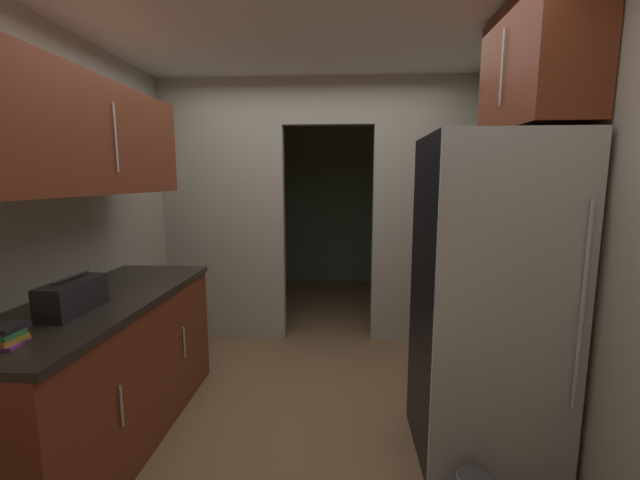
% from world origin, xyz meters
% --- Properties ---
extents(ground, '(20.00, 20.00, 0.00)m').
position_xyz_m(ground, '(0.00, 0.00, 0.00)').
color(ground, brown).
extents(kitchen_overhead_slab, '(3.42, 7.01, 0.06)m').
position_xyz_m(kitchen_overhead_slab, '(0.00, 0.45, 2.61)').
color(kitchen_overhead_slab, silver).
extents(kitchen_partition, '(3.02, 0.12, 2.58)m').
position_xyz_m(kitchen_partition, '(-0.04, 1.51, 1.36)').
color(kitchen_partition, '#ADA899').
rests_on(kitchen_partition, ground).
extents(adjoining_room_shell, '(3.02, 2.46, 2.58)m').
position_xyz_m(adjoining_room_shell, '(0.00, 3.18, 1.29)').
color(adjoining_room_shell, slate).
rests_on(adjoining_room_shell, ground).
extents(kitchen_flank_right, '(0.10, 4.01, 2.58)m').
position_xyz_m(kitchen_flank_right, '(1.56, -0.50, 1.29)').
color(kitchen_flank_right, '#ADA899').
rests_on(kitchen_flank_right, ground).
extents(refrigerator, '(0.74, 0.73, 1.86)m').
position_xyz_m(refrigerator, '(1.11, -0.21, 0.93)').
color(refrigerator, black).
rests_on(refrigerator, ground).
extents(lower_cabinet_run, '(0.69, 1.83, 0.92)m').
position_xyz_m(lower_cabinet_run, '(-1.16, -0.24, 0.46)').
color(lower_cabinet_run, maroon).
rests_on(lower_cabinet_run, ground).
extents(upper_cabinet_counterside, '(0.36, 1.65, 0.63)m').
position_xyz_m(upper_cabinet_counterside, '(-1.16, -0.24, 1.85)').
color(upper_cabinet_counterside, maroon).
extents(upper_cabinet_fridgeside, '(0.36, 0.81, 0.67)m').
position_xyz_m(upper_cabinet_fridgeside, '(1.33, -0.10, 2.22)').
color(upper_cabinet_fridgeside, maroon).
extents(boombox, '(0.17, 0.39, 0.20)m').
position_xyz_m(boombox, '(-1.13, -0.50, 1.01)').
color(boombox, black).
rests_on(boombox, lower_cabinet_run).
extents(book_stack, '(0.14, 0.16, 0.09)m').
position_xyz_m(book_stack, '(-1.13, -0.93, 0.96)').
color(book_stack, '#8C3893').
rests_on(book_stack, lower_cabinet_run).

